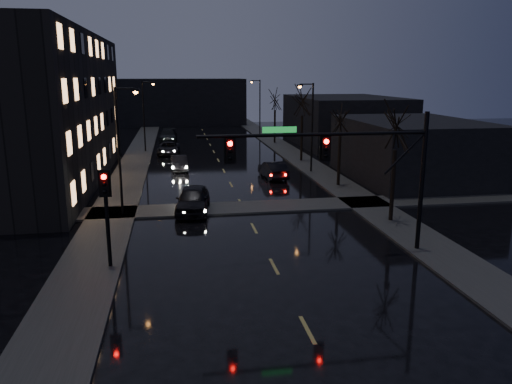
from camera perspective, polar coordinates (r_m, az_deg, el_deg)
name	(u,v)px	position (r m, az deg, el deg)	size (l,w,h in m)	color
ground	(324,361)	(16.55, 7.77, -18.61)	(160.00, 160.00, 0.00)	black
sidewalk_left	(133,167)	(49.34, -13.92, 2.78)	(3.00, 140.00, 0.12)	#2D2D2B
sidewalk_right	(305,162)	(50.81, 5.57, 3.40)	(3.00, 140.00, 0.12)	#2D2D2B
sidewalk_cross	(244,207)	(33.33, -1.43, -1.78)	(40.00, 3.00, 0.12)	#2D2D2B
apartment_block	(23,109)	(45.16, -25.12, 8.59)	(12.00, 30.00, 12.00)	black
commercial_right_near	(412,150)	(44.53, 17.40, 4.64)	(10.00, 14.00, 5.00)	black
commercial_right_far	(344,121)	(65.24, 10.02, 8.04)	(12.00, 18.00, 6.00)	black
far_block	(182,102)	(91.53, -8.49, 10.17)	(22.00, 10.00, 8.00)	black
signal_mast	(350,158)	(24.14, 10.73, 3.88)	(11.11, 0.41, 7.00)	black
signal_pole_left	(106,205)	(23.32, -16.75, -1.45)	(0.35, 0.41, 4.53)	black
tree_near	(397,119)	(30.31, 15.82, 8.06)	(3.52, 3.52, 8.08)	black
tree_mid_a	(341,113)	(39.60, 9.68, 8.91)	(3.30, 3.30, 7.58)	black
tree_mid_b	(303,96)	(51.05, 5.34, 10.85)	(3.74, 3.74, 8.59)	black
tree_far	(275,96)	(64.71, 2.19, 10.91)	(3.43, 3.43, 7.88)	black
streetlight_l_near	(122,140)	(31.81, -15.09, 5.71)	(1.53, 0.28, 8.00)	black
streetlight_l_far	(145,110)	(58.62, -12.52, 9.11)	(1.53, 0.28, 8.00)	black
streetlight_r_mid	(310,120)	(45.17, 6.18, 8.19)	(1.53, 0.28, 8.00)	black
streetlight_r_far	(258,103)	(72.49, 0.28, 10.15)	(1.53, 0.28, 8.00)	black
oncoming_car_a	(193,199)	(32.44, -7.23, -0.85)	(2.02, 5.03, 1.71)	black
oncoming_car_b	(179,163)	(47.16, -8.76, 3.29)	(1.42, 4.07, 1.34)	black
oncoming_car_c	(169,148)	(56.80, -9.95, 4.95)	(2.30, 4.98, 1.39)	black
oncoming_car_d	(168,135)	(68.02, -10.01, 6.39)	(2.25, 5.52, 1.60)	black
lead_car	(273,170)	(42.96, 1.97, 2.57)	(1.56, 4.49, 1.48)	black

